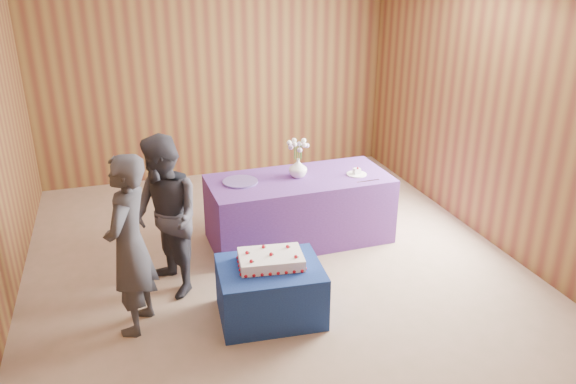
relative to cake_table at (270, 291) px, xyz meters
name	(u,v)px	position (x,y,z in m)	size (l,w,h in m)	color
ground	(276,269)	(0.27, 0.77, -0.25)	(6.00, 6.00, 0.00)	#9E806D
room_shell	(274,98)	(0.27, 0.77, 1.55)	(5.04, 6.04, 2.72)	brown
cake_table	(270,291)	(0.00, 0.00, 0.00)	(0.90, 0.70, 0.50)	navy
serving_table	(299,209)	(0.72, 1.35, 0.12)	(2.00, 0.90, 0.75)	#5C328A
sheet_cake	(271,259)	(0.02, 0.04, 0.30)	(0.62, 0.46, 0.13)	white
vase	(298,168)	(0.71, 1.39, 0.61)	(0.20, 0.20, 0.21)	white
flower_spray	(298,145)	(0.71, 1.39, 0.87)	(0.24, 0.25, 0.19)	#346729
platter	(240,182)	(0.07, 1.41, 0.51)	(0.38, 0.38, 0.02)	#5F4B97
plate	(357,174)	(1.36, 1.25, 0.51)	(0.22, 0.22, 0.01)	white
cake_slice	(357,171)	(1.36, 1.25, 0.55)	(0.08, 0.07, 0.09)	white
knife	(368,181)	(1.40, 1.03, 0.50)	(0.26, 0.02, 0.00)	silver
guest_left	(130,246)	(-1.14, 0.19, 0.54)	(0.58, 0.38, 1.58)	#35363E
guest_right	(165,218)	(-0.81, 0.69, 0.52)	(0.75, 0.59, 1.55)	#33343E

